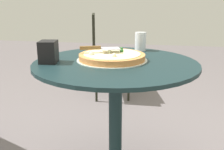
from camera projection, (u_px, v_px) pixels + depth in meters
name	position (u px, v px, depth m)	size (l,w,h in m)	color
patio_table	(115.00, 96.00, 1.37)	(0.84, 0.84, 0.74)	#162B2D
pizza_on_tray	(112.00, 57.00, 1.34)	(0.37, 0.37, 0.05)	silver
pizza_server	(100.00, 48.00, 1.35)	(0.21, 0.11, 0.02)	silver
drinking_cup	(140.00, 41.00, 1.59)	(0.07, 0.07, 0.11)	silver
napkin_dispenser	(48.00, 52.00, 1.28)	(0.10, 0.08, 0.11)	black
patio_chair_far	(104.00, 50.00, 2.78)	(0.48, 0.48, 0.91)	black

